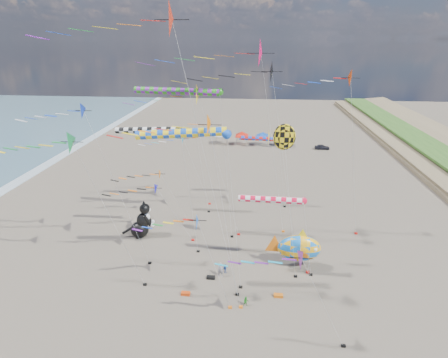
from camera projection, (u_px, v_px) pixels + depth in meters
name	position (u px, v px, depth m)	size (l,w,h in m)	color
ground	(221.00, 347.00, 29.12)	(260.00, 260.00, 0.00)	brown
delta_kite_0	(176.00, 141.00, 50.92)	(10.46, 1.99, 11.38)	#1393B4
delta_kite_1	(285.00, 257.00, 26.41)	(10.62, 1.91, 9.81)	purple
delta_kite_2	(251.00, 54.00, 38.55)	(17.52, 3.35, 24.21)	#F90C5A
delta_kite_3	(181.00, 228.00, 30.52)	(9.30, 1.89, 9.76)	blue
delta_kite_4	(156.00, 176.00, 47.31)	(9.21, 1.58, 7.88)	orange
delta_kite_5	(265.00, 73.00, 36.96)	(13.48, 2.47, 22.03)	black
delta_kite_6	(81.00, 142.00, 31.07)	(11.26, 2.28, 16.74)	#198D46
delta_kite_7	(176.00, 22.00, 24.46)	(14.78, 2.81, 26.64)	red
delta_kite_8	(81.00, 113.00, 33.96)	(11.13, 1.83, 18.50)	#1434B6
delta_kite_9	(336.00, 80.00, 39.07)	(12.24, 2.24, 21.08)	#D43600
delta_kite_10	(199.00, 95.00, 39.46)	(12.49, 2.61, 19.55)	yellow
delta_kite_11	(199.00, 127.00, 28.90)	(10.59, 2.18, 18.52)	orange
delta_kite_12	(144.00, 192.00, 42.52)	(10.89, 1.54, 7.80)	#1614C1
windsock_0	(186.00, 134.00, 30.43)	(9.69, 0.84, 16.65)	blue
windsock_1	(180.00, 92.00, 38.91)	(11.41, 0.81, 18.86)	#248D19
windsock_2	(261.00, 139.00, 49.75)	(7.33, 0.63, 10.99)	red
windsock_3	(275.00, 200.00, 34.99)	(8.19, 0.71, 9.26)	red
windsock_4	(170.00, 134.00, 47.87)	(9.94, 0.80, 12.14)	orange
windsock_5	(151.00, 131.00, 36.97)	(8.66, 0.69, 15.25)	black
angelfish_kite	(282.00, 138.00, 34.15)	(3.74, 3.02, 16.28)	yellow
cat_inflatable	(141.00, 219.00, 44.65)	(3.59, 1.80, 4.85)	black
fish_inflatable	(299.00, 248.00, 38.41)	(6.31, 2.23, 4.89)	blue
person_adult	(221.00, 270.00, 37.48)	(0.62, 0.40, 1.69)	gray
child_green	(246.00, 301.00, 33.39)	(0.51, 0.40, 1.06)	#1D741D
child_blue	(225.00, 268.00, 38.18)	(0.64, 0.27, 1.09)	#22479B
kite_bag_0	(211.00, 277.00, 37.35)	(0.90, 0.44, 0.30)	black
kite_bag_1	(186.00, 294.00, 34.98)	(0.90, 0.44, 0.30)	#CE3D0E
kite_bag_2	(291.00, 241.00, 44.05)	(0.90, 0.44, 0.30)	#124AB5
kite_bag_3	(278.00, 296.00, 34.71)	(0.90, 0.44, 0.30)	orange
tent_row	(252.00, 132.00, 83.25)	(19.20, 4.20, 3.80)	silver
parked_car	(322.00, 147.00, 80.97)	(1.35, 3.35, 1.14)	#26262D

